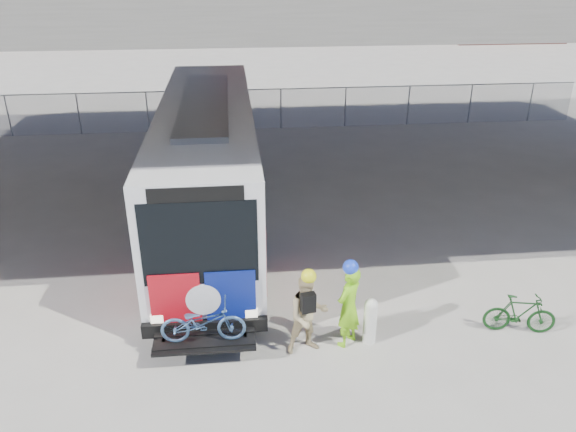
{
  "coord_description": "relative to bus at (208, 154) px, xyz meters",
  "views": [
    {
      "loc": [
        -1.29,
        -13.24,
        7.37
      ],
      "look_at": [
        -0.02,
        -1.01,
        1.6
      ],
      "focal_mm": 35.0,
      "sensor_mm": 36.0,
      "label": 1
    }
  ],
  "objects": [
    {
      "name": "ground",
      "position": [
        2.0,
        -2.39,
        -2.11
      ],
      "size": [
        160.0,
        160.0,
        0.0
      ],
      "primitive_type": "plane",
      "color": "#9E9991",
      "rests_on": "ground"
    },
    {
      "name": "bus",
      "position": [
        0.0,
        0.0,
        0.0
      ],
      "size": [
        2.67,
        12.9,
        3.69
      ],
      "color": "silver",
      "rests_on": "ground"
    },
    {
      "name": "chainlink_fence",
      "position": [
        2.0,
        9.61,
        -0.69
      ],
      "size": [
        30.0,
        0.06,
        30.0
      ],
      "color": "gray",
      "rests_on": "ground"
    },
    {
      "name": "bollard",
      "position": [
        3.37,
        -6.33,
        -1.55
      ],
      "size": [
        0.27,
        0.27,
        1.04
      ],
      "color": "white",
      "rests_on": "ground"
    },
    {
      "name": "cyclist_hivis",
      "position": [
        2.9,
        -6.33,
        -1.16
      ],
      "size": [
        0.77,
        0.77,
        1.97
      ],
      "rotation": [
        0.0,
        0.0,
        3.92
      ],
      "color": "#80DB17",
      "rests_on": "ground"
    },
    {
      "name": "cyclist_tan",
      "position": [
        2.06,
        -6.47,
        -1.21
      ],
      "size": [
        0.95,
        0.8,
        1.9
      ],
      "rotation": [
        0.0,
        0.0,
        0.19
      ],
      "color": "tan",
      "rests_on": "ground"
    },
    {
      "name": "bike_parked",
      "position": [
        6.61,
        -6.33,
        -1.66
      ],
      "size": [
        1.56,
        0.73,
        0.9
      ],
      "primitive_type": "imported",
      "rotation": [
        0.0,
        0.0,
        1.36
      ],
      "color": "#123914",
      "rests_on": "ground"
    }
  ]
}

